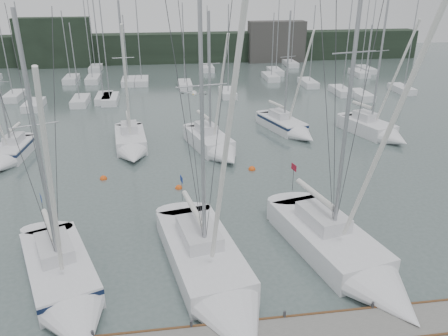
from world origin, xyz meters
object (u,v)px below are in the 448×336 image
at_px(sailboat_mid_b, 131,145).
at_px(buoy_b, 252,170).
at_px(sailboat_mid_e, 378,131).
at_px(sailboat_mid_d, 290,128).
at_px(sailboat_near_left, 66,289).
at_px(sailboat_mid_c, 215,146).
at_px(buoy_c, 104,179).
at_px(sailboat_near_right, 352,262).
at_px(buoy_a, 179,188).
at_px(sailboat_near_center, 217,283).
at_px(sailboat_mid_a, 8,155).

xyz_separation_m(sailboat_mid_b, buoy_b, (9.53, -5.29, -0.59)).
bearing_deg(sailboat_mid_e, sailboat_mid_d, 144.62).
distance_m(sailboat_near_left, sailboat_mid_d, 27.53).
relative_size(sailboat_mid_c, buoy_c, 22.96).
distance_m(sailboat_mid_c, buoy_b, 4.63).
bearing_deg(sailboat_near_right, sailboat_mid_d, 69.28).
xyz_separation_m(sailboat_mid_b, buoy_c, (-1.82, -5.45, -0.59)).
bearing_deg(sailboat_mid_e, buoy_a, -175.23).
height_order(sailboat_mid_c, buoy_c, sailboat_mid_c).
xyz_separation_m(buoy_b, buoy_c, (-11.35, -0.16, 0.00)).
bearing_deg(sailboat_mid_b, buoy_a, -70.60).
bearing_deg(sailboat_near_center, sailboat_mid_b, 93.73).
relative_size(sailboat_mid_d, buoy_a, 23.38).
height_order(sailboat_mid_b, buoy_c, sailboat_mid_b).
bearing_deg(sailboat_near_right, sailboat_near_left, 167.41).
relative_size(sailboat_mid_b, sailboat_mid_e, 1.00).
xyz_separation_m(sailboat_mid_e, buoy_c, (-24.62, -5.89, -0.61)).
xyz_separation_m(sailboat_mid_e, buoy_a, (-19.11, -8.26, -0.61)).
bearing_deg(sailboat_mid_a, sailboat_mid_d, 12.80).
relative_size(buoy_a, buoy_b, 0.90).
height_order(buoy_a, buoy_c, buoy_c).
relative_size(sailboat_mid_d, buoy_b, 21.16).
relative_size(sailboat_mid_c, sailboat_mid_d, 1.03).
xyz_separation_m(sailboat_mid_b, sailboat_mid_d, (14.92, 2.81, -0.03)).
height_order(sailboat_near_left, sailboat_near_center, sailboat_near_center).
bearing_deg(sailboat_near_right, sailboat_mid_b, 109.50).
bearing_deg(sailboat_mid_c, sailboat_near_left, -133.33).
distance_m(sailboat_mid_b, sailboat_mid_d, 15.18).
bearing_deg(buoy_a, sailboat_mid_c, 61.81).
distance_m(sailboat_mid_c, sailboat_mid_d, 8.84).
height_order(sailboat_near_center, sailboat_mid_b, sailboat_near_center).
distance_m(sailboat_mid_c, buoy_a, 7.34).
height_order(sailboat_mid_a, sailboat_mid_c, sailboat_mid_c).
bearing_deg(sailboat_near_left, sailboat_mid_c, 41.60).
xyz_separation_m(sailboat_near_left, sailboat_near_center, (6.95, -0.56, -0.01)).
height_order(sailboat_mid_a, sailboat_mid_d, sailboat_mid_d).
relative_size(sailboat_near_right, sailboat_mid_e, 1.39).
relative_size(sailboat_near_left, buoy_a, 26.84).
distance_m(sailboat_near_left, sailboat_mid_e, 31.45).
bearing_deg(sailboat_near_center, sailboat_mid_d, 55.33).
height_order(sailboat_mid_b, sailboat_mid_d, sailboat_mid_b).
relative_size(sailboat_near_left, sailboat_mid_c, 1.12).
distance_m(sailboat_near_center, buoy_b, 14.89).
bearing_deg(sailboat_mid_e, buoy_c, 174.85).
xyz_separation_m(sailboat_near_left, sailboat_mid_b, (2.02, 18.89, 0.01)).
bearing_deg(sailboat_mid_a, sailboat_near_right, -35.17).
xyz_separation_m(sailboat_mid_c, buoy_a, (-3.45, -6.44, -0.62)).
relative_size(sailboat_near_center, buoy_b, 28.75).
bearing_deg(sailboat_mid_d, sailboat_mid_b, 172.79).
distance_m(sailboat_mid_e, buoy_a, 20.83).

